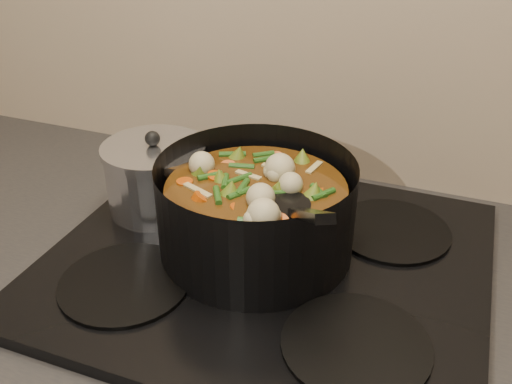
% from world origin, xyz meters
% --- Properties ---
extents(stovetop, '(0.62, 0.54, 0.03)m').
position_xyz_m(stovetop, '(0.00, 1.93, 0.92)').
color(stovetop, black).
rests_on(stovetop, counter).
extents(stockpot, '(0.35, 0.37, 0.21)m').
position_xyz_m(stockpot, '(-0.02, 1.94, 1.00)').
color(stockpot, black).
rests_on(stockpot, stovetop).
extents(saucepan, '(0.17, 0.17, 0.14)m').
position_xyz_m(saucepan, '(-0.22, 2.00, 0.99)').
color(saucepan, silver).
rests_on(saucepan, stovetop).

